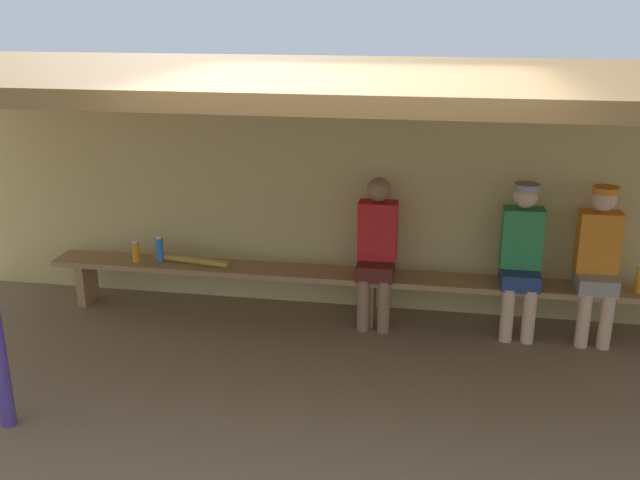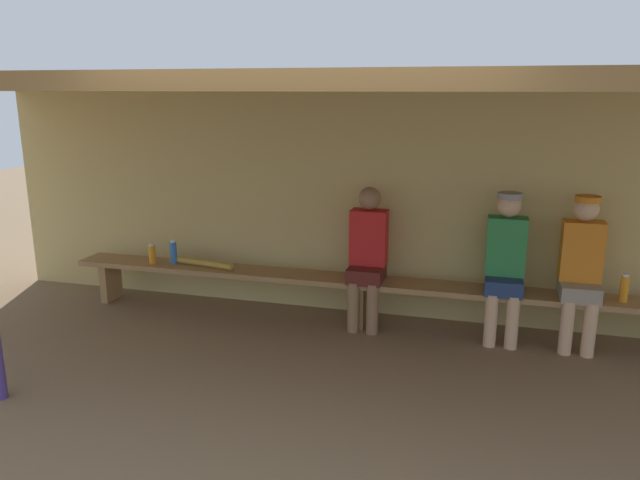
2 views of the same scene
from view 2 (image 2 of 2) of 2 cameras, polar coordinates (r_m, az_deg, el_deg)
name	(u,v)px [view 2 (image 2 of 2)]	position (r m, az deg, el deg)	size (l,w,h in m)	color
ground_plane	(319,403)	(4.54, -0.11, -15.11)	(24.00, 24.00, 0.00)	brown
back_wall	(373,204)	(6.02, 4.98, 3.38)	(8.00, 0.20, 2.20)	tan
dugout_roof	(344,82)	(4.64, 2.26, 14.65)	(8.00, 2.80, 0.12)	brown
bench	(362,287)	(5.77, 4.01, -4.40)	(6.00, 0.36, 0.46)	#9E7547
player_in_white	(581,265)	(5.63, 23.42, -2.20)	(0.34, 0.42, 1.34)	gray
player_near_post	(505,260)	(5.57, 17.08, -1.81)	(0.34, 0.42, 1.34)	navy
player_leftmost	(367,252)	(5.66, 4.50, -1.15)	(0.34, 0.42, 1.34)	#591E19
water_bottle_blue	(173,252)	(6.40, -13.66, -1.12)	(0.07, 0.07, 0.25)	blue
water_bottle_green	(152,254)	(6.45, -15.56, -1.28)	(0.07, 0.07, 0.21)	orange
water_bottle_clear	(624,288)	(5.72, 26.78, -4.10)	(0.07, 0.07, 0.25)	orange
baseball_bat	(201,263)	(6.26, -11.18, -2.12)	(0.07, 0.07, 0.75)	#B28C33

